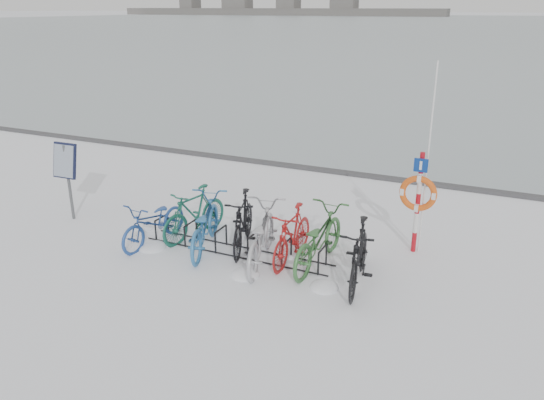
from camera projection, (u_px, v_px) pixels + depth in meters
name	position (u px, v px, depth m)	size (l,w,h in m)	color
ground	(237.00, 252.00, 10.58)	(900.00, 900.00, 0.00)	white
ice_sheet	(511.00, 24.00, 142.67)	(400.00, 298.00, 0.02)	#A9B6BE
quay_edge	(332.00, 171.00, 15.59)	(400.00, 0.25, 0.10)	#3F3F42
bike_rack	(237.00, 244.00, 10.52)	(4.00, 0.48, 0.46)	black
info_board	(66.00, 165.00, 11.79)	(0.61, 0.25, 1.79)	#595B5E
lifebuoy_station	(418.00, 193.00, 10.15)	(0.72, 0.22, 3.72)	#AA0D18
shoreline	(268.00, 10.00, 279.25)	(180.00, 12.00, 9.50)	#484848
bike_0	(154.00, 220.00, 10.87)	(0.64, 1.84, 0.97)	#244790
bike_1	(194.00, 212.00, 11.14)	(0.52, 1.85, 1.11)	#195C4A
bike_2	(204.00, 223.00, 10.59)	(0.73, 2.11, 1.11)	teal
bike_3	(243.00, 220.00, 10.63)	(0.55, 1.95, 1.17)	black
bike_4	(260.00, 234.00, 10.01)	(0.76, 2.19, 1.15)	#A9AAB1
bike_5	(292.00, 233.00, 10.11)	(0.51, 1.82, 1.09)	#A81919
bike_6	(318.00, 236.00, 9.93)	(0.75, 2.15, 1.13)	#376C36
bike_7	(359.00, 253.00, 9.19)	(0.55, 1.96, 1.18)	black
snow_drifts	(237.00, 259.00, 10.31)	(4.92, 2.11, 0.20)	white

